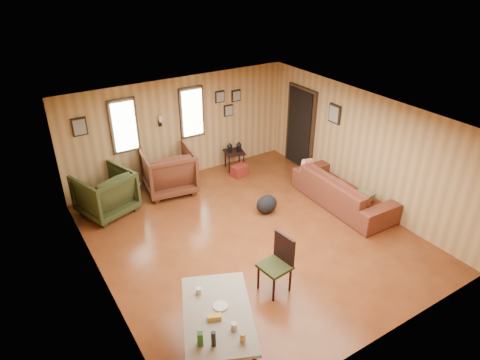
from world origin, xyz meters
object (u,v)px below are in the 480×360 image
(end_table, at_px, (126,190))
(recliner_brown, at_px, (168,169))
(side_table, at_px, (234,150))
(dining_table, at_px, (218,317))
(recliner_green, at_px, (105,191))
(sofa, at_px, (344,186))

(end_table, bearing_deg, recliner_brown, 4.65)
(side_table, relative_size, dining_table, 0.43)
(recliner_brown, relative_size, recliner_green, 1.08)
(sofa, distance_m, recliner_brown, 3.84)
(recliner_brown, relative_size, end_table, 1.70)
(sofa, xyz_separation_m, end_table, (-3.90, 2.45, -0.10))
(end_table, bearing_deg, side_table, 4.89)
(end_table, bearing_deg, recliner_green, -170.85)
(end_table, distance_m, dining_table, 4.42)
(recliner_green, bearing_deg, sofa, 132.75)
(recliner_brown, xyz_separation_m, end_table, (-1.02, -0.08, -0.19))
(sofa, xyz_separation_m, recliner_brown, (-2.89, 2.53, 0.09))
(recliner_brown, bearing_deg, recliner_green, 14.89)
(sofa, relative_size, recliner_green, 2.31)
(side_table, bearing_deg, dining_table, -123.63)
(recliner_brown, distance_m, end_table, 1.04)
(recliner_green, relative_size, dining_table, 0.61)
(sofa, xyz_separation_m, recliner_green, (-4.36, 2.37, 0.05))
(sofa, bearing_deg, recliner_green, 62.91)
(sofa, height_order, end_table, sofa)
(recliner_brown, height_order, recliner_green, recliner_brown)
(sofa, bearing_deg, end_table, 59.39)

